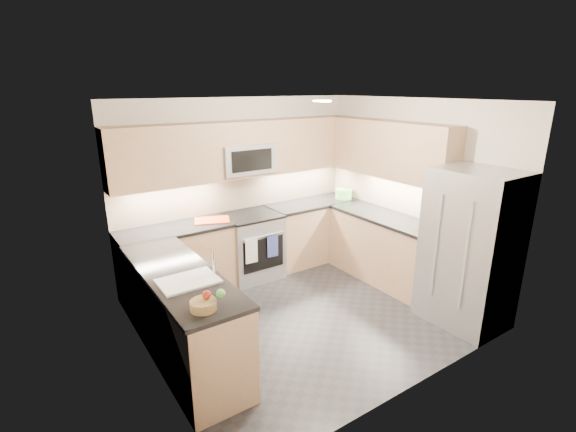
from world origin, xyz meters
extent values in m
cube|color=#242429|center=(0.00, 0.00, 0.00)|extent=(3.60, 3.20, 0.00)
cube|color=beige|center=(0.00, 0.00, 2.50)|extent=(3.60, 3.20, 0.02)
cube|color=beige|center=(0.00, 1.60, 1.25)|extent=(3.60, 0.02, 2.50)
cube|color=beige|center=(0.00, -1.60, 1.25)|extent=(3.60, 0.02, 2.50)
cube|color=beige|center=(-1.80, 0.00, 1.25)|extent=(0.02, 3.20, 2.50)
cube|color=beige|center=(1.80, 0.00, 1.25)|extent=(0.02, 3.20, 2.50)
cube|color=tan|center=(-1.09, 1.30, 0.45)|extent=(1.42, 0.60, 0.90)
cube|color=tan|center=(1.09, 1.30, 0.45)|extent=(1.42, 0.60, 0.90)
cube|color=tan|center=(1.50, 0.15, 0.45)|extent=(0.60, 1.70, 0.90)
cube|color=tan|center=(-1.50, 0.00, 0.45)|extent=(0.60, 2.00, 0.90)
cube|color=black|center=(-1.09, 1.30, 0.92)|extent=(1.42, 0.63, 0.04)
cube|color=black|center=(1.09, 1.30, 0.92)|extent=(1.42, 0.63, 0.04)
cube|color=black|center=(1.50, 0.15, 0.92)|extent=(0.63, 1.70, 0.04)
cube|color=black|center=(-1.50, 0.00, 0.92)|extent=(0.63, 2.00, 0.04)
cube|color=tan|center=(0.00, 1.43, 1.83)|extent=(3.60, 0.35, 0.75)
cube|color=tan|center=(1.62, 0.28, 1.83)|extent=(0.35, 1.95, 0.75)
cube|color=#C2A98C|center=(0.00, 1.60, 1.20)|extent=(3.60, 0.01, 0.51)
cube|color=#C2A98C|center=(1.80, 0.45, 1.20)|extent=(0.01, 2.30, 0.51)
cube|color=#A6A8AE|center=(0.00, 1.28, 0.46)|extent=(0.76, 0.65, 0.91)
cube|color=black|center=(0.00, 1.28, 0.92)|extent=(0.76, 0.65, 0.03)
cube|color=black|center=(0.00, 0.95, 0.45)|extent=(0.62, 0.02, 0.45)
cylinder|color=#B2B5BA|center=(0.00, 0.93, 0.72)|extent=(0.60, 0.02, 0.02)
cube|color=#989A9F|center=(0.00, 1.40, 1.70)|extent=(0.76, 0.40, 0.40)
cube|color=black|center=(0.00, 1.20, 1.70)|extent=(0.60, 0.01, 0.28)
cube|color=#999BA1|center=(1.45, -1.15, 0.90)|extent=(0.70, 0.90, 1.80)
cylinder|color=#B2B5BA|center=(1.08, -1.33, 0.95)|extent=(0.02, 0.02, 1.20)
cylinder|color=#B2B5BA|center=(1.08, -0.97, 0.95)|extent=(0.02, 0.02, 1.20)
cube|color=white|center=(-1.50, -0.25, 0.88)|extent=(0.52, 0.38, 0.16)
cylinder|color=silver|center=(-1.24, -0.25, 1.08)|extent=(0.03, 0.03, 0.28)
cylinder|color=#60B54D|center=(1.63, 1.19, 1.01)|extent=(0.33, 0.33, 0.15)
cube|color=red|center=(-0.57, 1.30, 0.95)|extent=(0.53, 0.46, 0.01)
cylinder|color=#987B47|center=(-1.58, -0.78, 0.98)|extent=(0.23, 0.23, 0.08)
sphere|color=#9E2112|center=(-1.54, -0.77, 1.05)|extent=(0.07, 0.07, 0.07)
sphere|color=#54B84F|center=(-1.44, -0.82, 1.05)|extent=(0.08, 0.08, 0.08)
cube|color=white|center=(-0.21, 0.91, 0.55)|extent=(0.17, 0.02, 0.33)
cube|color=navy|center=(0.12, 0.91, 0.55)|extent=(0.16, 0.03, 0.30)
camera|label=1|loc=(-2.67, -3.60, 2.65)|focal=26.00mm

